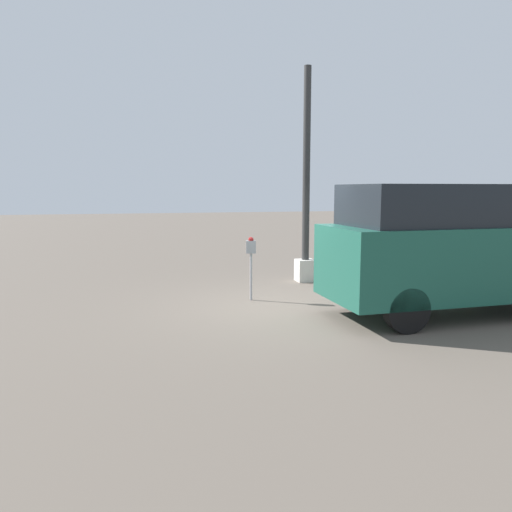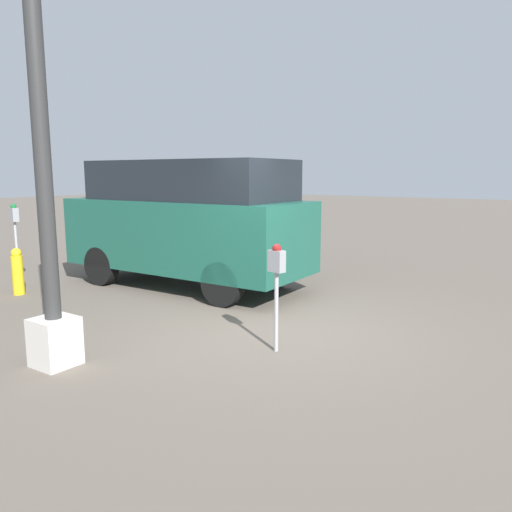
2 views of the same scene
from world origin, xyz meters
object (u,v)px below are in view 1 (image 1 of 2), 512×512
at_px(parking_meter_near, 251,254).
at_px(parked_van, 453,246).
at_px(lamp_post, 306,209).
at_px(parking_meter_far, 507,239).
at_px(fire_hydrant, 470,269).

height_order(parking_meter_near, parked_van, parked_van).
bearing_deg(lamp_post, parked_van, -69.57).
height_order(parking_meter_near, parking_meter_far, parking_meter_far).
distance_m(lamp_post, parked_van, 4.16).
height_order(parking_meter_near, lamp_post, lamp_post).
bearing_deg(parking_meter_near, fire_hydrant, 12.79).
relative_size(parking_meter_far, parked_van, 0.33).
bearing_deg(fire_hydrant, parked_van, -133.45).
distance_m(parking_meter_near, parked_van, 3.90).
distance_m(parking_meter_far, parked_van, 3.28).
relative_size(lamp_post, fire_hydrant, 6.21).
xyz_separation_m(parking_meter_far, fire_hydrant, (-0.64, 0.39, -0.75)).
xyz_separation_m(parking_meter_near, fire_hydrant, (5.36, 0.11, -0.56)).
bearing_deg(parking_meter_far, parked_van, -134.76).
bearing_deg(lamp_post, fire_hydrant, -25.25).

